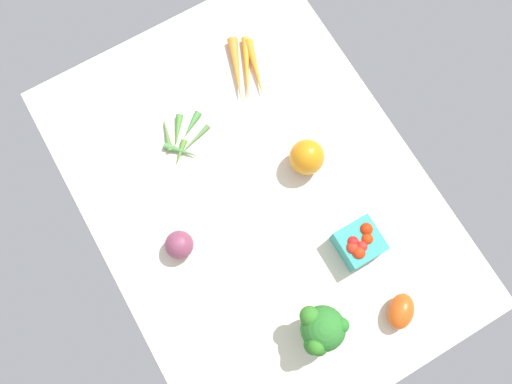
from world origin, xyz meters
TOP-DOWN VIEW (x-y plane):
  - tablecloth at (0.00, 0.00)cm, footprint 104.00×76.00cm
  - roma_tomato at (-39.55, -13.79)cm, footprint 9.43×9.76cm
  - red_onion_near_basket at (-2.21, 21.34)cm, footprint 6.52×6.52cm
  - berry_basket at (-22.30, -13.83)cm, footprint 9.15×9.15cm
  - bell_pepper_orange at (0.69, -14.08)cm, footprint 8.52×8.52cm
  - broccoli_head at (-33.81, 3.91)cm, footprint 10.53×10.76cm
  - okra_pile at (21.08, 8.65)cm, footprint 14.29×12.52cm
  - carrot_bunch at (29.06, -13.69)cm, footprint 18.45×12.22cm

SIDE VIEW (x-z plane):
  - tablecloth at x=0.00cm, z-range 0.00..2.00cm
  - okra_pile at x=21.08cm, z-range 1.90..3.80cm
  - carrot_bunch at x=29.06cm, z-range 1.86..4.57cm
  - roma_tomato at x=-39.55cm, z-range 2.00..7.59cm
  - red_onion_near_basket at x=-2.21cm, z-range 2.00..8.52cm
  - berry_basket at x=-22.30cm, z-range 1.95..9.65cm
  - bell_pepper_orange at x=0.69cm, z-range 2.00..11.52cm
  - broccoli_head at x=-33.81cm, z-range 3.76..16.68cm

